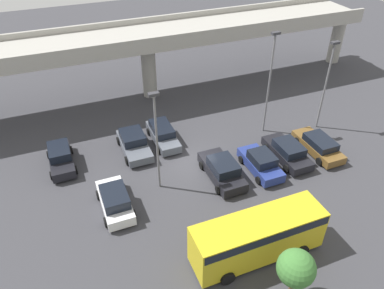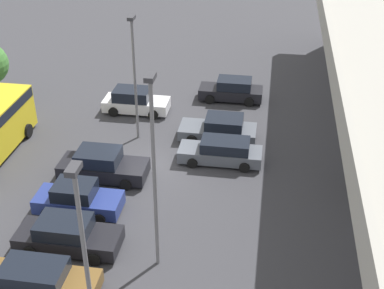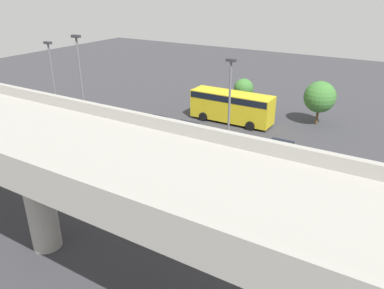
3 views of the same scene
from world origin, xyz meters
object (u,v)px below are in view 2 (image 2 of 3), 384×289
Objects in this scene: lamp_post_near_aisle at (84,252)px; lamp_post_by_overpass at (134,70)px; parked_car_1 at (135,101)px; parked_car_3 at (222,152)px; parked_car_0 at (232,90)px; parked_car_5 at (78,199)px; parked_car_2 at (220,129)px; parked_car_7 at (38,280)px; parked_car_6 at (67,235)px; parked_car_4 at (102,165)px; lamp_post_mid_lot at (154,164)px.

lamp_post_near_aisle is 16.01m from lamp_post_by_overpass.
parked_car_1 reaches higher than parked_car_3.
parked_car_1 is at bearing 24.53° from parked_car_0.
lamp_post_by_overpass is (6.42, -5.31, 3.82)m from parked_car_0.
lamp_post_near_aisle is (7.99, 3.50, 3.99)m from parked_car_5.
lamp_post_by_overpass is (-15.84, -2.36, -0.14)m from lamp_post_near_aisle.
parked_car_2 is at bearing 53.46° from parked_car_5.
parked_car_0 is 0.93× the size of parked_car_3.
parked_car_7 is at bearing 72.78° from parked_car_0.
lamp_post_by_overpass is (-10.59, 0.67, 3.86)m from parked_car_6.
parked_car_0 is at bearing 61.02° from parked_car_4.
parked_car_3 is 13.06m from parked_car_7.
parked_car_0 is 0.58× the size of lamp_post_by_overpass.
lamp_post_near_aisle is at bearing 80.54° from parked_car_2.
lamp_post_mid_lot reaches higher than parked_car_5.
parked_car_7 is at bearing -126.12° from lamp_post_near_aisle.
parked_car_4 is 1.01× the size of parked_car_6.
parked_car_3 is 14.67m from lamp_post_near_aisle.
parked_car_2 reaches higher than parked_car_6.
parked_car_4 is at bearing 22.29° from parked_car_3.
parked_car_0 reaches higher than parked_car_6.
parked_car_4 reaches higher than parked_car_3.
parked_car_2 is at bearing 62.68° from parked_car_6.
parked_car_1 is 17.00m from parked_car_7.
parked_car_3 is 10.51m from parked_car_6.
parked_car_5 reaches higher than parked_car_7.
lamp_post_by_overpass is (3.51, 1.06, 3.80)m from parked_car_1.
parked_car_7 is 0.54× the size of lamp_post_mid_lot.
parked_car_2 is at bearing 170.54° from lamp_post_near_aisle.
parked_car_4 reaches higher than parked_car_2.
parked_car_7 is (14.06, -5.96, -0.04)m from parked_car_2.
parked_car_5 is (8.42, -6.24, 0.00)m from parked_car_2.
lamp_post_by_overpass reaches higher than parked_car_4.
parked_car_2 is at bearing 67.04° from parked_car_7.
lamp_post_mid_lot is (8.89, -1.87, 4.53)m from parked_car_3.
lamp_post_near_aisle is at bearing -14.67° from lamp_post_mid_lot.
lamp_post_mid_lot reaches higher than lamp_post_near_aisle.
parked_car_7 is at bearing -60.77° from lamp_post_mid_lot.
parked_car_4 reaches higher than parked_car_1.
parked_car_2 is at bearing 96.41° from lamp_post_by_overpass.
lamp_post_near_aisle reaches higher than parked_car_2.
parked_car_5 is at bearing 99.87° from parked_car_6.
parked_car_1 is at bearing 91.59° from parked_car_6.
parked_car_6 is at bearing 86.22° from parked_car_7.
parked_car_3 reaches higher than parked_car_7.
parked_car_1 is 1.02× the size of parked_car_5.
lamp_post_mid_lot is at bearing 82.78° from parked_car_2.
parked_car_5 is at bearing 53.46° from parked_car_2.
parked_car_0 is 8.51m from parked_car_3.
lamp_post_by_overpass is at bearing 79.77° from parked_car_4.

